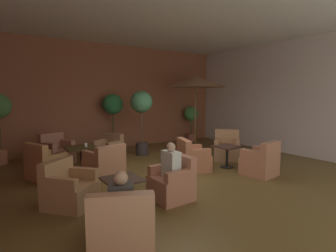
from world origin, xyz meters
name	(u,v)px	position (x,y,z in m)	size (l,w,h in m)	color
ground_plane	(177,175)	(0.00, 0.00, -0.01)	(9.42, 8.43, 0.02)	brown
wall_back_brick	(113,97)	(0.00, 4.17, 1.94)	(9.42, 0.08, 3.89)	#955539
wall_right_plain	(287,97)	(4.67, 0.00, 1.94)	(0.08, 8.43, 3.89)	silver
ceiling_slab	(178,16)	(0.00, 0.00, 3.92)	(9.42, 8.43, 0.06)	silver
cafe_table_front_left	(81,152)	(-1.89, 1.87, 0.48)	(0.82, 0.82, 0.61)	black
armchair_front_left_north	(57,152)	(-2.34, 2.85, 0.33)	(1.00, 0.97, 0.90)	#A46751
armchair_front_left_east	(45,166)	(-2.88, 1.42, 0.32)	(0.96, 1.00, 0.90)	#AE7746
armchair_front_left_south	(105,164)	(-1.61, 0.84, 0.31)	(0.98, 0.94, 0.82)	#B17554
armchair_front_left_west	(108,151)	(-0.93, 2.35, 0.31)	(0.96, 0.96, 0.81)	#A57652
cafe_table_front_right	(122,186)	(-2.08, -1.31, 0.47)	(0.63, 0.63, 0.61)	black
armchair_front_right_north	(122,226)	(-2.53, -2.28, 0.30)	(1.07, 1.05, 0.84)	#B07754
armchair_front_right_east	(172,183)	(-1.03, -1.28, 0.32)	(0.73, 0.73, 0.85)	#B06C51
armchair_front_right_south	(69,189)	(-2.78, -0.50, 0.31)	(1.09, 1.09, 0.84)	#A4764C
cafe_table_mid_center	(227,151)	(1.56, -0.23, 0.46)	(0.66, 0.66, 0.61)	black
armchair_mid_center_north	(227,148)	(2.30, 0.50, 0.33)	(1.10, 1.10, 0.92)	#A5744E
armchair_mid_center_east	(193,158)	(0.58, 0.10, 0.32)	(0.96, 0.98, 0.86)	#B46B49
armchair_mid_center_south	(261,163)	(1.69, -1.25, 0.33)	(0.80, 0.83, 0.89)	#B37153
patio_umbrella_tall_red	(196,82)	(2.45, 2.26, 2.50)	(2.20, 2.20, 2.72)	#2D2D2D
potted_tree_left_corner	(141,109)	(0.33, 2.53, 1.56)	(0.74, 0.74, 2.17)	#372F2E
potted_tree_mid_right	(113,109)	(-0.23, 3.67, 1.51)	(0.73, 0.73, 2.07)	#333031
potted_tree_right_corner	(191,117)	(3.44, 3.75, 1.05)	(0.64, 0.64, 1.53)	#AD5E4C
patron_blue_shirt	(121,197)	(-2.51, -2.23, 0.68)	(0.40, 0.36, 0.63)	#403C37
patron_by_window	(171,162)	(-1.06, -1.28, 0.75)	(0.22, 0.39, 0.66)	silver
iced_drink_cup	(86,145)	(-1.77, 1.84, 0.66)	(0.08, 0.08, 0.11)	white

